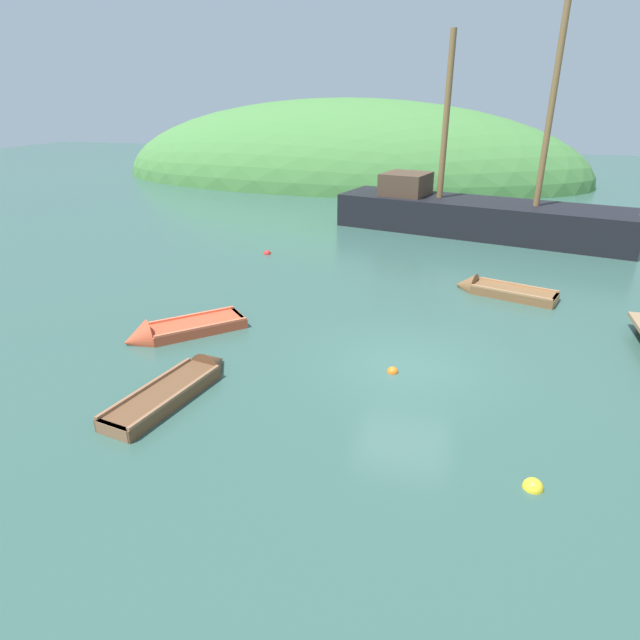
# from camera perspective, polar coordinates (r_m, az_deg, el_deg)

# --- Properties ---
(ground_plane) EXTENTS (120.00, 120.00, 0.00)m
(ground_plane) POSITION_cam_1_polar(r_m,az_deg,el_deg) (13.92, 9.40, -4.86)
(ground_plane) COLOR #33564C
(shore_hill) EXTENTS (39.13, 19.41, 12.64)m
(shore_hill) POSITION_cam_1_polar(r_m,az_deg,el_deg) (46.92, 2.63, 14.95)
(shore_hill) COLOR #477F3D
(shore_hill) RESTS_ON ground
(sailing_ship) EXTENTS (16.79, 6.65, 10.92)m
(sailing_ship) POSITION_cam_1_polar(r_m,az_deg,el_deg) (28.24, 16.30, 10.05)
(sailing_ship) COLOR black
(sailing_ship) RESTS_ON ground
(rowboat_portside) EXTENTS (3.22, 3.23, 1.07)m
(rowboat_portside) POSITION_cam_1_polar(r_m,az_deg,el_deg) (15.98, -15.18, -1.30)
(rowboat_portside) COLOR #C64C2D
(rowboat_portside) RESTS_ON ground
(rowboat_far) EXTENTS (3.58, 2.03, 0.99)m
(rowboat_far) POSITION_cam_1_polar(r_m,az_deg,el_deg) (19.65, 18.39, 2.90)
(rowboat_far) COLOR brown
(rowboat_far) RESTS_ON ground
(rowboat_outer_right) EXTENTS (1.61, 3.89, 0.91)m
(rowboat_outer_right) POSITION_cam_1_polar(r_m,az_deg,el_deg) (13.03, -14.69, -6.95)
(rowboat_outer_right) COLOR brown
(rowboat_outer_right) RESTS_ON ground
(buoy_red) EXTENTS (0.33, 0.33, 0.33)m
(buoy_red) POSITION_cam_1_polar(r_m,az_deg,el_deg) (23.71, -5.65, 7.05)
(buoy_red) COLOR red
(buoy_red) RESTS_ON ground
(buoy_orange) EXTENTS (0.29, 0.29, 0.29)m
(buoy_orange) POSITION_cam_1_polar(r_m,az_deg,el_deg) (13.56, 7.77, -5.55)
(buoy_orange) COLOR orange
(buoy_orange) RESTS_ON ground
(buoy_yellow) EXTENTS (0.37, 0.37, 0.37)m
(buoy_yellow) POSITION_cam_1_polar(r_m,az_deg,el_deg) (10.57, 21.80, -16.33)
(buoy_yellow) COLOR yellow
(buoy_yellow) RESTS_ON ground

